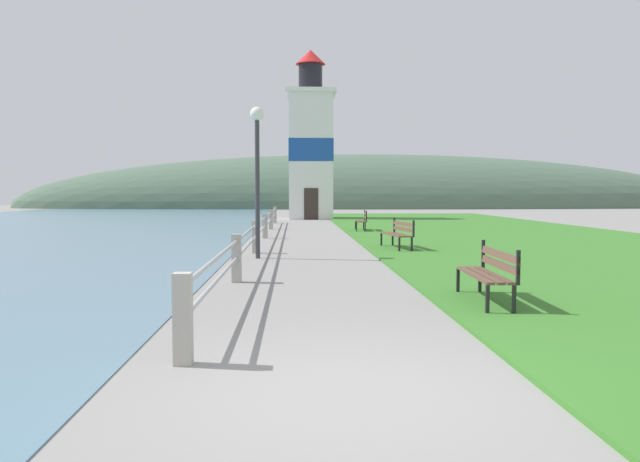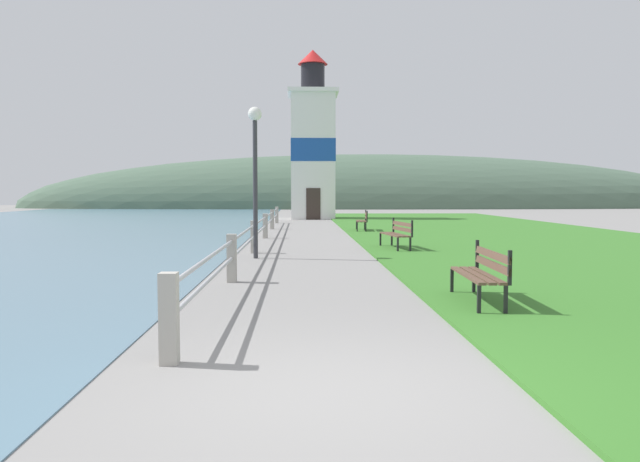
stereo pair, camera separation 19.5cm
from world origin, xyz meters
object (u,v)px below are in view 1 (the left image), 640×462
(lamp_post, at_px, (257,154))
(lighthouse, at_px, (311,147))
(park_bench_midway, at_px, (399,232))
(park_bench_far, at_px, (362,219))
(park_bench_near, at_px, (489,270))

(lamp_post, bearing_deg, lighthouse, 85.31)
(park_bench_midway, xyz_separation_m, lighthouse, (-2.10, 22.22, 4.17))
(park_bench_midway, height_order, park_bench_far, same)
(park_bench_midway, distance_m, park_bench_far, 8.78)
(lighthouse, bearing_deg, park_bench_midway, -84.60)
(park_bench_midway, relative_size, lighthouse, 0.18)
(lamp_post, bearing_deg, park_bench_near, -60.35)
(lamp_post, bearing_deg, park_bench_midway, 28.18)
(park_bench_near, height_order, lamp_post, lamp_post)
(park_bench_near, bearing_deg, park_bench_midway, -88.53)
(lighthouse, height_order, lamp_post, lighthouse)
(park_bench_far, bearing_deg, lighthouse, -77.64)
(park_bench_near, xyz_separation_m, lamp_post, (-3.98, 6.98, 2.20))
(park_bench_far, bearing_deg, park_bench_midway, 95.12)
(park_bench_near, height_order, park_bench_far, same)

